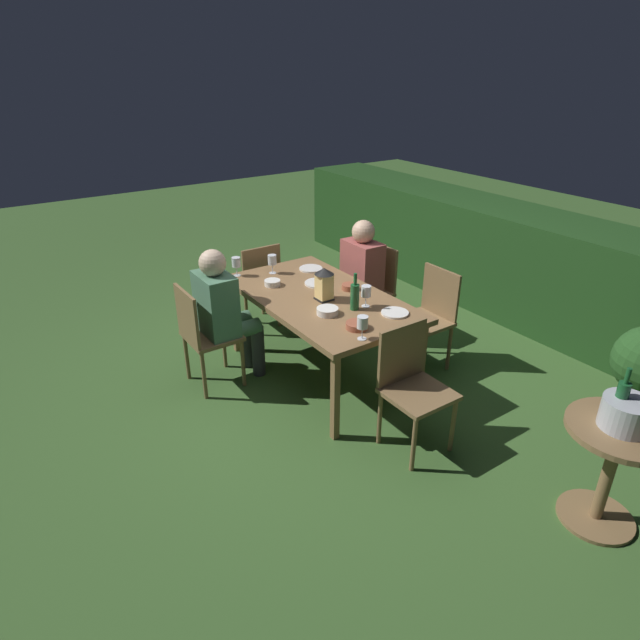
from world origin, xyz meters
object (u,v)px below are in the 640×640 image
object	(u,v)px
chair_head_far	(412,383)
bowl_salad	(357,325)
chair_head_near	(257,282)
lantern_centerpiece	(324,282)
plate_b	(395,313)
bowl_olives	(349,287)
person_in_rust	(356,275)
bowl_bread	(327,311)
wine_glass_d	(363,323)
side_table	(612,459)
bowl_dip	(272,283)
person_in_green	(224,309)
plate_c	(311,269)
chair_side_left_a	(203,332)
chair_side_right_b	(429,314)
wine_glass_a	(236,263)
ice_bucket	(626,412)
wine_glass_c	(272,261)
green_bottle_on_table	(355,296)
plate_a	(318,283)
chair_side_right_a	(372,286)
dining_table	(320,302)
wine_glass_b	(366,292)

from	to	relation	value
chair_head_far	bowl_salad	xyz separation A→B (m)	(-0.47, -0.11, 0.27)
chair_head_near	lantern_centerpiece	bearing A→B (deg)	-0.94
plate_b	bowl_olives	bearing A→B (deg)	179.57
person_in_rust	bowl_bread	distance (m)	1.09
wine_glass_d	bowl_salad	bearing A→B (deg)	154.39
lantern_centerpiece	side_table	distance (m)	2.26
bowl_bread	bowl_dip	size ratio (longest dim) A/B	1.21
person_in_green	wine_glass_d	world-z (taller)	person_in_green
wine_glass_d	plate_c	distance (m)	1.40
chair_side_left_a	chair_side_right_b	bearing A→B (deg)	66.16
wine_glass_a	ice_bucket	size ratio (longest dim) A/B	0.49
lantern_centerpiece	bowl_olives	xyz separation A→B (m)	(-0.06, 0.29, -0.12)
wine_glass_c	plate_b	xyz separation A→B (m)	(1.25, 0.34, -0.11)
green_bottle_on_table	bowl_salad	bearing A→B (deg)	-34.38
chair_head_far	ice_bucket	distance (m)	1.26
plate_a	bowl_olives	bearing A→B (deg)	31.09
green_bottle_on_table	bowl_olives	world-z (taller)	green_bottle_on_table
bowl_salad	bowl_bread	bearing A→B (deg)	-173.08
chair_side_left_a	chair_side_right_a	bearing A→B (deg)	90.00
wine_glass_d	bowl_olives	world-z (taller)	wine_glass_d
plate_b	plate_c	size ratio (longest dim) A/B	0.98
person_in_green	plate_a	xyz separation A→B (m)	(0.17, 0.80, 0.10)
chair_head_near	bowl_dip	distance (m)	0.78
side_table	dining_table	bearing A→B (deg)	-169.22
chair_side_right_b	chair_side_right_a	bearing A→B (deg)	180.00
chair_side_right_b	person_in_rust	world-z (taller)	person_in_rust
bowl_salad	chair_side_right_b	bearing A→B (deg)	104.20
wine_glass_c	bowl_bread	xyz separation A→B (m)	(0.97, -0.08, -0.09)
dining_table	wine_glass_b	world-z (taller)	wine_glass_b
person_in_green	bowl_bread	bearing A→B (deg)	36.43
wine_glass_a	wine_glass_b	bearing A→B (deg)	24.75
wine_glass_b	bowl_olives	world-z (taller)	wine_glass_b
chair_head_far	bowl_dip	bearing A→B (deg)	-171.98
lantern_centerpiece	ice_bucket	size ratio (longest dim) A/B	0.77
bowl_olives	bowl_salad	size ratio (longest dim) A/B	0.80
wine_glass_c	plate_c	distance (m)	0.37
bowl_bread	side_table	size ratio (longest dim) A/B	0.24
bowl_dip	plate_a	bearing A→B (deg)	60.95
person_in_rust	green_bottle_on_table	distance (m)	0.98
plate_a	plate_b	size ratio (longest dim) A/B	1.12
wine_glass_b	bowl_salad	world-z (taller)	wine_glass_b
chair_side_right_a	wine_glass_d	distance (m)	1.61
plate_a	wine_glass_d	bearing A→B (deg)	-17.37
bowl_olives	chair_side_right_b	bearing A→B (deg)	59.32
lantern_centerpiece	wine_glass_d	xyz separation A→B (m)	(0.69, -0.16, -0.03)
wine_glass_b	plate_c	distance (m)	0.92
chair_side_left_a	bowl_bread	size ratio (longest dim) A/B	5.36
chair_head_near	plate_b	xyz separation A→B (m)	(1.70, 0.27, 0.25)
side_table	ice_bucket	distance (m)	0.32
chair_side_left_a	person_in_rust	world-z (taller)	person_in_rust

